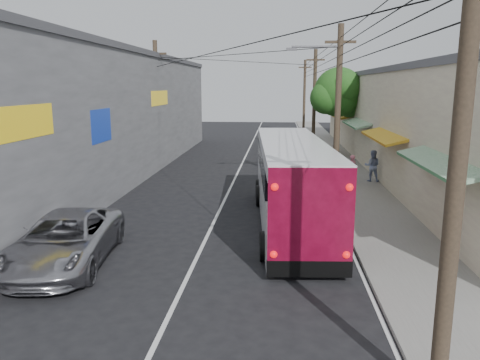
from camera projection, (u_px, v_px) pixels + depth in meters
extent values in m
plane|color=black|center=(162.00, 330.00, 10.27)|extent=(120.00, 120.00, 0.00)
cube|color=slate|center=(342.00, 170.00, 29.26)|extent=(3.00, 80.00, 0.12)
cube|color=beige|center=(411.00, 121.00, 30.27)|extent=(6.00, 40.00, 6.00)
cube|color=#4C4C51|center=(414.00, 72.00, 29.66)|extent=(6.20, 40.00, 0.30)
cube|color=#17682C|center=(442.00, 161.00, 14.93)|extent=(1.39, 6.00, 0.46)
cube|color=orange|center=(386.00, 135.00, 22.74)|extent=(1.39, 6.00, 0.46)
cube|color=#17682C|center=(359.00, 122.00, 30.56)|extent=(1.39, 6.00, 0.46)
cube|color=orange|center=(343.00, 115.00, 38.37)|extent=(1.39, 6.00, 0.46)
cube|color=#17682C|center=(332.00, 110.00, 46.19)|extent=(1.39, 6.00, 0.46)
cube|color=gray|center=(94.00, 116.00, 27.85)|extent=(7.00, 36.00, 7.00)
cube|color=#4C4C51|center=(91.00, 53.00, 27.13)|extent=(7.20, 36.00, 0.30)
cube|color=yellow|center=(22.00, 122.00, 13.75)|extent=(0.12, 3.50, 1.00)
cube|color=#1433A5|center=(100.00, 126.00, 19.73)|extent=(0.12, 2.20, 1.40)
cube|color=yellow|center=(159.00, 98.00, 29.32)|extent=(0.12, 4.00, 0.90)
cylinder|color=#473828|center=(457.00, 170.00, 7.10)|extent=(0.28, 0.28, 8.00)
cylinder|color=#473828|center=(338.00, 113.00, 21.75)|extent=(0.28, 0.28, 8.00)
cube|color=#473828|center=(341.00, 42.00, 21.12)|extent=(1.40, 0.12, 0.12)
cylinder|color=#473828|center=(314.00, 102.00, 36.40)|extent=(0.28, 0.28, 8.00)
cube|color=#473828|center=(316.00, 60.00, 35.77)|extent=(1.40, 0.12, 0.12)
cylinder|color=#473828|center=(304.00, 97.00, 51.06)|extent=(0.28, 0.28, 8.00)
cube|color=#473828|center=(305.00, 67.00, 50.42)|extent=(1.40, 0.12, 0.12)
cylinder|color=#473828|center=(157.00, 106.00, 29.43)|extent=(0.28, 0.28, 8.00)
cube|color=#473828|center=(155.00, 54.00, 28.80)|extent=(1.40, 0.12, 0.12)
cylinder|color=#59595E|center=(316.00, 47.00, 21.25)|extent=(2.20, 0.10, 0.10)
cube|color=#59595E|center=(291.00, 49.00, 21.36)|extent=(0.50, 0.18, 0.12)
cylinder|color=#3F2B19|center=(337.00, 130.00, 34.72)|extent=(0.44, 0.44, 4.00)
sphere|color=#154F17|center=(339.00, 92.00, 34.16)|extent=(3.60, 3.60, 3.60)
sphere|color=#154F17|center=(351.00, 100.00, 34.79)|extent=(2.60, 2.60, 2.60)
sphere|color=#154F17|center=(327.00, 98.00, 33.92)|extent=(2.40, 2.40, 2.40)
sphere|color=#154F17|center=(346.00, 87.00, 33.07)|extent=(2.20, 2.20, 2.20)
sphere|color=#154F17|center=(333.00, 89.00, 35.03)|extent=(2.00, 2.00, 2.00)
cube|color=white|center=(291.00, 197.00, 17.91)|extent=(3.03, 11.20, 1.75)
cube|color=black|center=(291.00, 162.00, 18.11)|extent=(2.93, 9.36, 0.92)
cube|color=white|center=(292.00, 147.00, 17.53)|extent=(3.03, 11.20, 0.46)
cube|color=maroon|center=(311.00, 218.00, 12.31)|extent=(2.29, 0.22, 2.68)
cube|color=black|center=(309.00, 269.00, 12.59)|extent=(2.31, 0.24, 0.46)
sphere|color=red|center=(274.00, 254.00, 12.50)|extent=(0.20, 0.20, 0.20)
sphere|color=red|center=(346.00, 255.00, 12.47)|extent=(0.20, 0.20, 0.20)
sphere|color=red|center=(275.00, 187.00, 12.14)|extent=(0.20, 0.20, 0.20)
sphere|color=red|center=(349.00, 187.00, 12.10)|extent=(0.20, 0.20, 0.20)
cylinder|color=black|center=(264.00, 246.00, 14.25)|extent=(0.34, 0.94, 0.92)
cylinder|color=black|center=(340.00, 246.00, 14.21)|extent=(0.34, 0.94, 0.92)
cylinder|color=black|center=(259.00, 196.00, 20.76)|extent=(0.34, 0.94, 0.92)
cylinder|color=black|center=(311.00, 196.00, 20.73)|extent=(0.34, 0.94, 0.92)
cylinder|color=black|center=(259.00, 189.00, 22.12)|extent=(0.34, 0.94, 0.92)
cylinder|color=black|center=(307.00, 189.00, 22.08)|extent=(0.34, 0.94, 0.92)
imported|color=#B4B3BA|center=(65.00, 240.00, 13.89)|extent=(3.07, 5.68, 1.51)
imported|color=#AAAAB2|center=(315.00, 164.00, 27.22)|extent=(2.30, 5.49, 1.58)
imported|color=#242429|center=(299.00, 161.00, 29.37)|extent=(1.79, 3.87, 1.28)
imported|color=#222227|center=(304.00, 142.00, 38.59)|extent=(1.51, 4.16, 1.36)
imported|color=pink|center=(352.00, 169.00, 25.20)|extent=(0.60, 0.45, 1.50)
imported|color=#8494C1|center=(372.00, 166.00, 25.47)|extent=(0.91, 0.76, 1.71)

